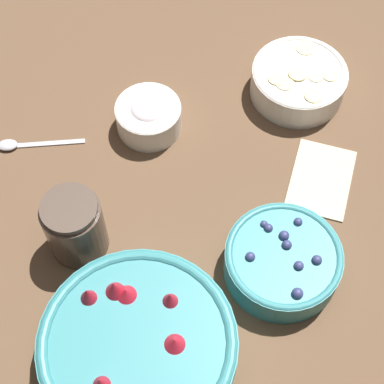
{
  "coord_description": "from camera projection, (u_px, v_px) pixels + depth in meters",
  "views": [
    {
      "loc": [
        -0.49,
        -0.01,
        0.84
      ],
      "look_at": [
        -0.02,
        0.0,
        0.05
      ],
      "focal_mm": 60.0,
      "sensor_mm": 36.0,
      "label": 1
    }
  ],
  "objects": [
    {
      "name": "bowl_blueberries",
      "position": [
        283.0,
        260.0,
        0.88
      ],
      "size": [
        0.16,
        0.16,
        0.06
      ],
      "color": "teal",
      "rests_on": "ground_plane"
    },
    {
      "name": "ground_plane",
      "position": [
        193.0,
        199.0,
        0.97
      ],
      "size": [
        4.0,
        4.0,
        0.0
      ],
      "primitive_type": "plane",
      "color": "brown"
    },
    {
      "name": "spoon",
      "position": [
        24.0,
        144.0,
        1.02
      ],
      "size": [
        0.03,
        0.14,
        0.01
      ],
      "color": "#B2B2B7",
      "rests_on": "ground_plane"
    },
    {
      "name": "bowl_strawberries",
      "position": [
        138.0,
        346.0,
        0.82
      ],
      "size": [
        0.26,
        0.26,
        0.08
      ],
      "color": "teal",
      "rests_on": "ground_plane"
    },
    {
      "name": "napkin",
      "position": [
        321.0,
        179.0,
        0.99
      ],
      "size": [
        0.15,
        0.12,
        0.01
      ],
      "color": "beige",
      "rests_on": "ground_plane"
    },
    {
      "name": "jar_chocolate",
      "position": [
        75.0,
        228.0,
        0.89
      ],
      "size": [
        0.08,
        0.08,
        0.11
      ],
      "color": "#4C3D33",
      "rests_on": "ground_plane"
    },
    {
      "name": "bowl_bananas",
      "position": [
        299.0,
        80.0,
        1.05
      ],
      "size": [
        0.16,
        0.16,
        0.05
      ],
      "color": "silver",
      "rests_on": "ground_plane"
    },
    {
      "name": "bowl_cream",
      "position": [
        148.0,
        115.0,
        1.01
      ],
      "size": [
        0.1,
        0.1,
        0.06
      ],
      "color": "white",
      "rests_on": "ground_plane"
    }
  ]
}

